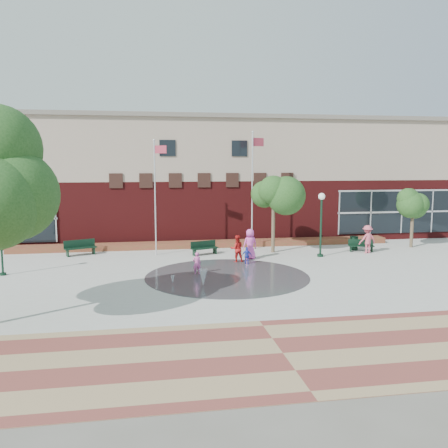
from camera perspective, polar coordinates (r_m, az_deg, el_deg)
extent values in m
plane|color=#666056|center=(21.60, 1.76, -8.22)|extent=(120.00, 120.00, 0.00)
cube|color=#A8A8A0|center=(25.41, 0.00, -5.81)|extent=(46.00, 18.00, 0.01)
cube|color=brown|center=(15.16, 7.09, -15.20)|extent=(46.00, 6.00, 0.01)
cylinder|color=#383A3D|center=(24.45, 0.39, -6.34)|extent=(8.40, 8.40, 0.01)
cube|color=#541112|center=(38.29, -3.32, 2.06)|extent=(44.00, 10.00, 4.50)
cube|color=gray|center=(38.13, -3.37, 8.80)|extent=(44.00, 10.00, 4.50)
cube|color=slate|center=(38.25, -3.40, 12.25)|extent=(44.40, 10.40, 0.30)
cube|color=black|center=(38.19, 20.56, 1.38)|extent=(10.00, 0.12, 3.19)
cube|color=black|center=(32.93, -6.81, 9.06)|extent=(1.10, 0.10, 1.10)
cube|color=black|center=(33.54, 1.86, 9.08)|extent=(1.10, 0.10, 1.10)
cube|color=#AB162A|center=(32.78, -2.18, -2.81)|extent=(26.00, 1.20, 0.40)
cylinder|color=silver|center=(29.85, -8.28, 3.01)|extent=(0.09, 0.09, 7.13)
sphere|color=silver|center=(29.80, -8.42, 9.95)|extent=(0.14, 0.14, 0.14)
cube|color=#B13247|center=(29.65, -7.67, 8.88)|extent=(0.74, 0.29, 0.48)
cylinder|color=silver|center=(31.62, 3.41, 3.88)|extent=(0.10, 0.10, 7.75)
sphere|color=silver|center=(31.62, 3.46, 11.00)|extent=(0.16, 0.16, 0.16)
cube|color=#B13247|center=(31.84, 4.13, 9.81)|extent=(0.84, 0.35, 0.55)
cylinder|color=black|center=(26.93, -25.21, -2.50)|extent=(0.11, 0.11, 3.02)
cylinder|color=black|center=(27.20, -25.04, -5.49)|extent=(0.32, 0.32, 0.14)
cylinder|color=black|center=(29.79, 11.57, -0.52)|extent=(0.13, 0.13, 3.57)
cylinder|color=black|center=(30.07, 11.49, -3.73)|extent=(0.38, 0.38, 0.17)
sphere|color=white|center=(29.59, 11.67, 3.27)|extent=(0.42, 0.42, 0.42)
cube|color=black|center=(31.12, -16.88, -2.77)|extent=(2.01, 1.24, 0.07)
cube|color=black|center=(31.30, -17.01, -2.25)|extent=(1.83, 0.79, 0.49)
cube|color=black|center=(29.97, -2.34, -2.93)|extent=(1.81, 1.07, 0.06)
cube|color=black|center=(30.12, -2.53, -2.45)|extent=(1.66, 0.66, 0.44)
cube|color=black|center=(32.27, 16.18, -2.54)|extent=(1.68, 0.81, 0.05)
cube|color=black|center=(32.43, 16.12, -2.12)|extent=(1.59, 0.41, 0.41)
cylinder|color=black|center=(32.84, 15.36, -2.28)|extent=(0.53, 0.53, 0.88)
cylinder|color=black|center=(32.76, 15.39, -1.49)|extent=(0.57, 0.57, 0.05)
cylinder|color=#4C3D2C|center=(30.77, 5.94, -0.37)|extent=(0.23, 0.23, 3.34)
cylinder|color=#4C3D2C|center=(34.94, 21.66, -0.63)|extent=(0.22, 0.22, 2.50)
cone|color=white|center=(22.55, -2.51, -7.55)|extent=(0.41, 0.41, 0.80)
cone|color=white|center=(23.03, -6.18, -7.27)|extent=(0.18, 0.18, 0.41)
imported|color=#EA5AB1|center=(24.81, -3.29, -4.75)|extent=(0.45, 0.31, 1.19)
imported|color=red|center=(27.75, 1.56, -3.00)|extent=(0.81, 0.64, 1.61)
imported|color=#E84FBD|center=(28.65, 3.16, -2.44)|extent=(1.01, 0.78, 1.84)
imported|color=#2D3EC4|center=(27.21, 2.77, -3.85)|extent=(0.64, 0.41, 1.02)
imported|color=#CC5267|center=(31.83, 16.86, -1.78)|extent=(1.26, 0.84, 1.82)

